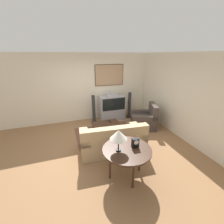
{
  "coord_description": "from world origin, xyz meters",
  "views": [
    {
      "loc": [
        -0.99,
        -3.88,
        2.62
      ],
      "look_at": [
        0.57,
        0.71,
        0.75
      ],
      "focal_mm": 24.0,
      "sensor_mm": 36.0,
      "label": 1
    }
  ],
  "objects_px": {
    "coffee_table": "(106,124)",
    "speaker_tower_left": "(94,110)",
    "table_lamp": "(119,135)",
    "armchair": "(144,120)",
    "mantel_clock": "(135,143)",
    "console_table": "(127,152)",
    "couch": "(113,141)",
    "tv": "(112,107)",
    "speaker_tower_right": "(129,106)"
  },
  "relations": [
    {
      "from": "coffee_table",
      "to": "speaker_tower_left",
      "type": "relative_size",
      "value": 0.81
    },
    {
      "from": "coffee_table",
      "to": "table_lamp",
      "type": "height_order",
      "value": "table_lamp"
    },
    {
      "from": "armchair",
      "to": "mantel_clock",
      "type": "relative_size",
      "value": 5.17
    },
    {
      "from": "console_table",
      "to": "mantel_clock",
      "type": "height_order",
      "value": "mantel_clock"
    },
    {
      "from": "console_table",
      "to": "coffee_table",
      "type": "bearing_deg",
      "value": 86.32
    },
    {
      "from": "couch",
      "to": "coffee_table",
      "type": "height_order",
      "value": "couch"
    },
    {
      "from": "coffee_table",
      "to": "mantel_clock",
      "type": "relative_size",
      "value": 4.35
    },
    {
      "from": "tv",
      "to": "mantel_clock",
      "type": "relative_size",
      "value": 5.32
    },
    {
      "from": "coffee_table",
      "to": "speaker_tower_left",
      "type": "bearing_deg",
      "value": 99.06
    },
    {
      "from": "armchair",
      "to": "console_table",
      "type": "height_order",
      "value": "armchair"
    },
    {
      "from": "speaker_tower_left",
      "to": "speaker_tower_right",
      "type": "bearing_deg",
      "value": 0.0
    },
    {
      "from": "couch",
      "to": "tv",
      "type": "bearing_deg",
      "value": -103.53
    },
    {
      "from": "speaker_tower_right",
      "to": "tv",
      "type": "bearing_deg",
      "value": 176.97
    },
    {
      "from": "tv",
      "to": "armchair",
      "type": "distance_m",
      "value": 1.48
    },
    {
      "from": "mantel_clock",
      "to": "couch",
      "type": "bearing_deg",
      "value": 98.98
    },
    {
      "from": "couch",
      "to": "table_lamp",
      "type": "distance_m",
      "value": 1.31
    },
    {
      "from": "armchair",
      "to": "table_lamp",
      "type": "height_order",
      "value": "table_lamp"
    },
    {
      "from": "tv",
      "to": "couch",
      "type": "height_order",
      "value": "tv"
    },
    {
      "from": "speaker_tower_left",
      "to": "speaker_tower_right",
      "type": "distance_m",
      "value": 1.58
    },
    {
      "from": "mantel_clock",
      "to": "armchair",
      "type": "bearing_deg",
      "value": 54.39
    },
    {
      "from": "speaker_tower_left",
      "to": "speaker_tower_right",
      "type": "xyz_separation_m",
      "value": [
        1.58,
        0.0,
        0.0
      ]
    },
    {
      "from": "console_table",
      "to": "mantel_clock",
      "type": "relative_size",
      "value": 5.02
    },
    {
      "from": "speaker_tower_left",
      "to": "speaker_tower_right",
      "type": "height_order",
      "value": "same"
    },
    {
      "from": "coffee_table",
      "to": "speaker_tower_right",
      "type": "bearing_deg",
      "value": 38.66
    },
    {
      "from": "couch",
      "to": "table_lamp",
      "type": "xyz_separation_m",
      "value": [
        -0.23,
        -1.03,
        0.79
      ]
    },
    {
      "from": "console_table",
      "to": "mantel_clock",
      "type": "distance_m",
      "value": 0.26
    },
    {
      "from": "speaker_tower_right",
      "to": "couch",
      "type": "bearing_deg",
      "value": -125.35
    },
    {
      "from": "armchair",
      "to": "speaker_tower_right",
      "type": "height_order",
      "value": "speaker_tower_right"
    },
    {
      "from": "coffee_table",
      "to": "speaker_tower_left",
      "type": "distance_m",
      "value": 1.15
    },
    {
      "from": "mantel_clock",
      "to": "console_table",
      "type": "bearing_deg",
      "value": -176.2
    },
    {
      "from": "coffee_table",
      "to": "table_lamp",
      "type": "distance_m",
      "value": 2.18
    },
    {
      "from": "tv",
      "to": "speaker_tower_left",
      "type": "height_order",
      "value": "speaker_tower_left"
    },
    {
      "from": "coffee_table",
      "to": "table_lamp",
      "type": "relative_size",
      "value": 1.92
    },
    {
      "from": "mantel_clock",
      "to": "speaker_tower_left",
      "type": "relative_size",
      "value": 0.19
    },
    {
      "from": "couch",
      "to": "speaker_tower_left",
      "type": "height_order",
      "value": "speaker_tower_left"
    },
    {
      "from": "coffee_table",
      "to": "console_table",
      "type": "bearing_deg",
      "value": -93.68
    },
    {
      "from": "mantel_clock",
      "to": "tv",
      "type": "bearing_deg",
      "value": 80.25
    },
    {
      "from": "table_lamp",
      "to": "mantel_clock",
      "type": "distance_m",
      "value": 0.47
    },
    {
      "from": "armchair",
      "to": "coffee_table",
      "type": "xyz_separation_m",
      "value": [
        -1.52,
        -0.02,
        0.05
      ]
    },
    {
      "from": "console_table",
      "to": "mantel_clock",
      "type": "bearing_deg",
      "value": 3.8
    },
    {
      "from": "mantel_clock",
      "to": "speaker_tower_left",
      "type": "bearing_deg",
      "value": 94.42
    },
    {
      "from": "speaker_tower_left",
      "to": "coffee_table",
      "type": "bearing_deg",
      "value": -80.94
    },
    {
      "from": "coffee_table",
      "to": "console_table",
      "type": "height_order",
      "value": "console_table"
    },
    {
      "from": "couch",
      "to": "mantel_clock",
      "type": "distance_m",
      "value": 1.16
    },
    {
      "from": "tv",
      "to": "console_table",
      "type": "height_order",
      "value": "tv"
    },
    {
      "from": "console_table",
      "to": "speaker_tower_right",
      "type": "height_order",
      "value": "speaker_tower_right"
    },
    {
      "from": "console_table",
      "to": "speaker_tower_right",
      "type": "xyz_separation_m",
      "value": [
        1.53,
        3.15,
        -0.13
      ]
    },
    {
      "from": "tv",
      "to": "table_lamp",
      "type": "bearing_deg",
      "value": -106.43
    },
    {
      "from": "couch",
      "to": "coffee_table",
      "type": "xyz_separation_m",
      "value": [
        0.1,
        0.99,
        0.05
      ]
    },
    {
      "from": "armchair",
      "to": "speaker_tower_right",
      "type": "relative_size",
      "value": 0.96
    }
  ]
}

